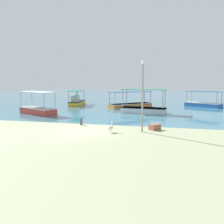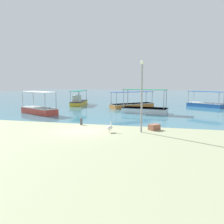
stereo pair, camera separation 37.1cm
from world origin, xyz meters
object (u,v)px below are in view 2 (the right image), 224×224
object	(u,v)px
fishing_boat_far_left	(79,101)
fishing_boat_near_right	(145,109)
fishing_boat_outer	(132,104)
cargo_crate	(154,127)
fishing_boat_near_left	(205,104)
mooring_bollard	(81,121)
pelican	(110,128)
fishing_boat_far_right	(39,109)
lamp_post	(142,92)

from	to	relation	value
fishing_boat_far_left	fishing_boat_near_right	size ratio (longest dim) A/B	1.12
fishing_boat_far_left	fishing_boat_outer	bearing A→B (deg)	-8.14
fishing_boat_outer	cargo_crate	distance (m)	17.23
fishing_boat_near_right	fishing_boat_near_left	world-z (taller)	fishing_boat_near_right
fishing_boat_far_left	fishing_boat_outer	xyz separation A→B (m)	(9.05, -1.29, -0.12)
fishing_boat_near_left	mooring_bollard	bearing A→B (deg)	-122.46
fishing_boat_near_left	pelican	xyz separation A→B (m)	(-8.95, -21.97, -0.11)
fishing_boat_far_left	fishing_boat_near_right	distance (m)	13.90
pelican	cargo_crate	world-z (taller)	pelican
pelican	cargo_crate	distance (m)	3.68
fishing_boat_outer	fishing_boat_far_right	distance (m)	13.78
mooring_bollard	pelican	bearing A→B (deg)	-37.75
fishing_boat_far_right	mooring_bollard	size ratio (longest dim) A/B	8.89
lamp_post	mooring_bollard	xyz separation A→B (m)	(-5.66, 1.84, -2.73)
fishing_boat_far_right	lamp_post	xyz separation A→B (m)	(13.32, -7.54, 2.51)
fishing_boat_near_left	lamp_post	xyz separation A→B (m)	(-6.66, -21.20, 2.57)
fishing_boat_outer	fishing_boat_near_left	bearing A→B (deg)	18.73
fishing_boat_near_right	cargo_crate	distance (m)	10.59
fishing_boat_near_left	cargo_crate	size ratio (longest dim) A/B	6.70
fishing_boat_near_left	fishing_boat_near_right	bearing A→B (deg)	-129.01
fishing_boat_outer	fishing_boat_near_right	bearing A→B (deg)	-66.55
fishing_boat_far_left	fishing_boat_near_right	xyz separation A→B (m)	(11.72, -7.46, -0.06)
fishing_boat_near_right	cargo_crate	world-z (taller)	fishing_boat_near_right
mooring_bollard	cargo_crate	size ratio (longest dim) A/B	0.76
fishing_boat_far_left	pelican	xyz separation A→B (m)	(10.67, -19.68, -0.23)
cargo_crate	fishing_boat_far_left	bearing A→B (deg)	127.84
fishing_boat_far_right	lamp_post	world-z (taller)	lamp_post
fishing_boat_near_left	pelican	bearing A→B (deg)	-112.16
fishing_boat_near_left	fishing_boat_far_right	distance (m)	24.20
lamp_post	cargo_crate	bearing A→B (deg)	50.40
fishing_boat_far_right	cargo_crate	bearing A→B (deg)	-24.47
fishing_boat_far_left	lamp_post	xyz separation A→B (m)	(12.96, -18.91, 2.46)
lamp_post	mooring_bollard	distance (m)	6.55
fishing_boat_outer	fishing_boat_far_right	bearing A→B (deg)	-133.03
mooring_bollard	cargo_crate	bearing A→B (deg)	-6.63
lamp_post	fishing_boat_near_right	bearing A→B (deg)	96.19
lamp_post	fishing_boat_far_left	bearing A→B (deg)	124.43
pelican	lamp_post	xyz separation A→B (m)	(2.29, 0.77, 2.68)
fishing_boat_outer	fishing_boat_far_left	bearing A→B (deg)	171.86
fishing_boat_far_right	mooring_bollard	distance (m)	9.55
fishing_boat_near_left	mooring_bollard	distance (m)	22.95
lamp_post	fishing_boat_far_right	bearing A→B (deg)	150.49
fishing_boat_near_right	pelican	size ratio (longest dim) A/B	7.01
fishing_boat_outer	fishing_boat_near_right	xyz separation A→B (m)	(2.68, -6.17, 0.06)
mooring_bollard	cargo_crate	distance (m)	6.59
fishing_boat_outer	mooring_bollard	bearing A→B (deg)	-96.31
fishing_boat_near_left	lamp_post	size ratio (longest dim) A/B	1.02
fishing_boat_far_right	lamp_post	size ratio (longest dim) A/B	1.02
mooring_bollard	lamp_post	bearing A→B (deg)	-17.96
cargo_crate	fishing_boat_far_right	bearing A→B (deg)	155.53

